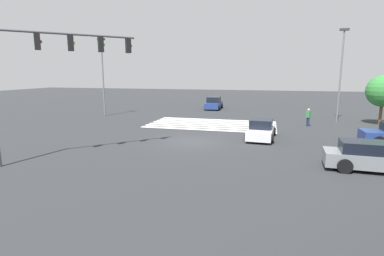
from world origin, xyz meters
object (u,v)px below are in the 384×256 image
(street_light_pole_a, at_px, (341,68))
(tree_corner_a, at_px, (383,91))
(car_2, at_px, (214,103))
(traffic_signal_mast, at_px, (50,61))
(street_light_pole_b, at_px, (103,71))
(pedestrian, at_px, (308,116))
(car_3, at_px, (373,157))
(car_0, at_px, (261,130))

(street_light_pole_a, xyz_separation_m, tree_corner_a, (-3.55, 0.72, -2.12))
(car_2, distance_m, tree_corner_a, 19.42)
(traffic_signal_mast, distance_m, tree_corner_a, 27.60)
(street_light_pole_a, height_order, street_light_pole_b, street_light_pole_a)
(pedestrian, xyz_separation_m, street_light_pole_b, (21.39, -1.37, 4.14))
(car_3, bearing_deg, street_light_pole_a, 87.87)
(pedestrian, relative_size, tree_corner_a, 0.35)
(traffic_signal_mast, distance_m, street_light_pole_a, 25.35)
(street_light_pole_b, relative_size, tree_corner_a, 1.83)
(street_light_pole_a, bearing_deg, tree_corner_a, 168.59)
(street_light_pole_b, distance_m, tree_corner_a, 28.07)
(car_2, relative_size, street_light_pole_a, 0.51)
(car_0, bearing_deg, street_light_pole_a, -32.56)
(tree_corner_a, bearing_deg, pedestrian, 21.10)
(traffic_signal_mast, height_order, tree_corner_a, traffic_signal_mast)
(pedestrian, distance_m, tree_corner_a, 7.41)
(traffic_signal_mast, xyz_separation_m, car_3, (-16.39, -2.14, -4.68))
(car_3, distance_m, street_light_pole_b, 27.25)
(pedestrian, bearing_deg, car_0, 13.11)
(pedestrian, xyz_separation_m, street_light_pole_a, (-3.04, -3.26, 4.36))
(car_3, bearing_deg, traffic_signal_mast, -169.50)
(pedestrian, bearing_deg, street_light_pole_a, -177.84)
(car_2, relative_size, car_3, 0.97)
(car_0, distance_m, tree_corner_a, 14.02)
(street_light_pole_a, relative_size, tree_corner_a, 1.93)
(pedestrian, height_order, street_light_pole_a, street_light_pole_a)
(car_2, distance_m, car_3, 26.65)
(pedestrian, height_order, tree_corner_a, tree_corner_a)
(car_2, bearing_deg, traffic_signal_mast, -10.88)
(street_light_pole_a, bearing_deg, car_2, -29.46)
(car_0, relative_size, street_light_pole_a, 0.51)
(pedestrian, relative_size, street_light_pole_a, 0.18)
(tree_corner_a, bearing_deg, street_light_pole_a, -11.41)
(street_light_pole_a, relative_size, street_light_pole_b, 1.05)
(car_0, xyz_separation_m, tree_corner_a, (-10.56, -8.88, 2.49))
(car_2, bearing_deg, street_light_pole_a, 58.67)
(car_2, xyz_separation_m, street_light_pole_a, (-13.75, 7.77, 4.49))
(car_3, height_order, pedestrian, pedestrian)
(car_0, xyz_separation_m, pedestrian, (-3.97, -6.34, 0.25))
(car_2, xyz_separation_m, street_light_pole_b, (10.68, 9.66, 4.27))
(car_0, bearing_deg, street_light_pole_b, 69.70)
(tree_corner_a, bearing_deg, car_3, 71.77)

